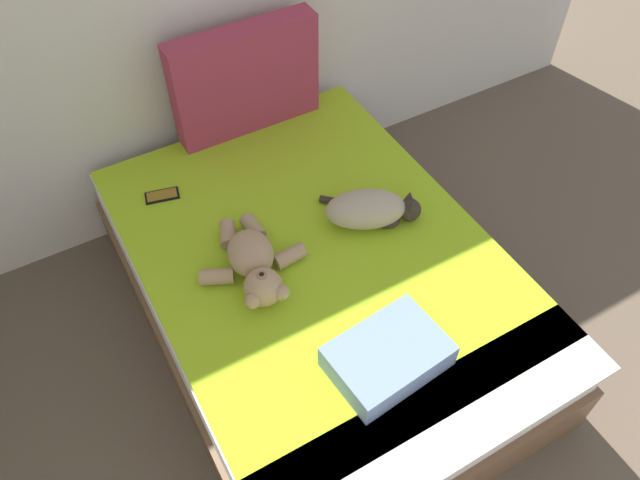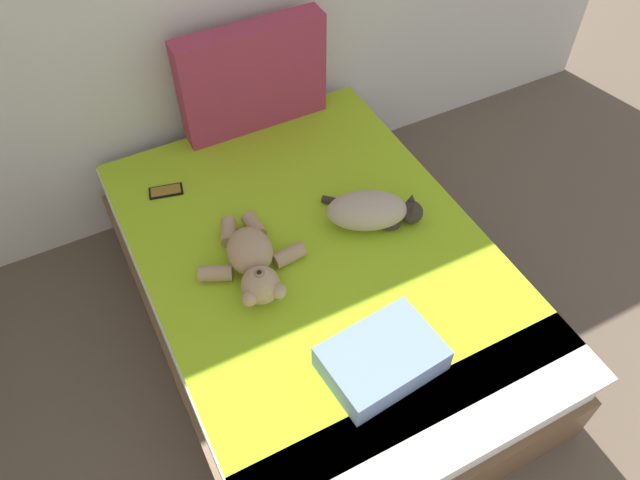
# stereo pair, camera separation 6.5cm
# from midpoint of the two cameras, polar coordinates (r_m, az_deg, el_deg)

# --- Properties ---
(bed) EXTENTS (1.40, 1.96, 0.51)m
(bed) POSITION_cam_midpoint_polar(r_m,az_deg,el_deg) (2.71, -0.77, -4.86)
(bed) COLOR brown
(bed) RESTS_ON ground_plane
(patterned_cushion) EXTENTS (0.71, 0.12, 0.52)m
(patterned_cushion) POSITION_cam_midpoint_polar(r_m,az_deg,el_deg) (2.97, -7.54, 14.53)
(patterned_cushion) COLOR #A5334C
(patterned_cushion) RESTS_ON bed
(cat) EXTENTS (0.42, 0.36, 0.15)m
(cat) POSITION_cam_midpoint_polar(r_m,az_deg,el_deg) (2.58, 3.94, 2.85)
(cat) COLOR tan
(cat) RESTS_ON bed
(teddy_bear) EXTENTS (0.43, 0.50, 0.16)m
(teddy_bear) POSITION_cam_midpoint_polar(r_m,az_deg,el_deg) (2.41, -6.90, -2.20)
(teddy_bear) COLOR tan
(teddy_bear) RESTS_ON bed
(cell_phone) EXTENTS (0.16, 0.10, 0.01)m
(cell_phone) POSITION_cam_midpoint_polar(r_m,az_deg,el_deg) (2.82, -15.08, 4.00)
(cell_phone) COLOR black
(cell_phone) RESTS_ON bed
(throw_pillow) EXTENTS (0.42, 0.32, 0.11)m
(throw_pillow) POSITION_cam_midpoint_polar(r_m,az_deg,el_deg) (2.19, 5.43, -10.71)
(throw_pillow) COLOR #728CB7
(throw_pillow) RESTS_ON bed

